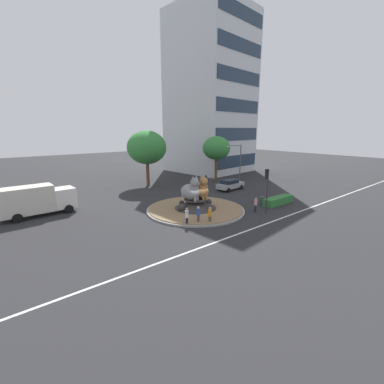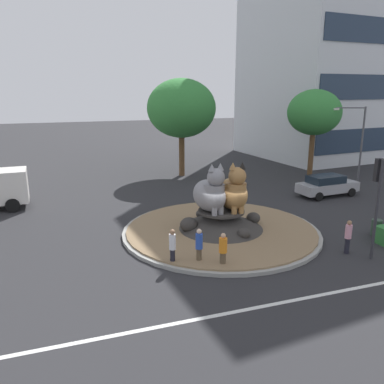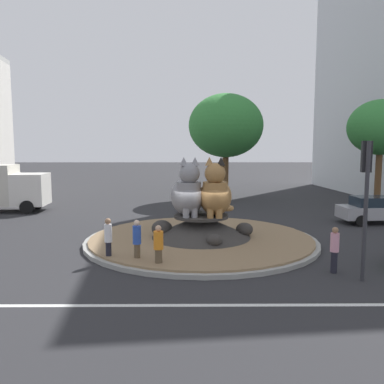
# 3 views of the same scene
# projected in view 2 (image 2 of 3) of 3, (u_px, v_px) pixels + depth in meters

# --- Properties ---
(ground_plane) EXTENTS (160.00, 160.00, 0.00)m
(ground_plane) POSITION_uv_depth(u_px,v_px,m) (221.00, 233.00, 22.00)
(ground_plane) COLOR #28282B
(lane_centreline) EXTENTS (112.00, 0.20, 0.01)m
(lane_centreline) POSITION_uv_depth(u_px,v_px,m) (299.00, 299.00, 15.04)
(lane_centreline) COLOR silver
(lane_centreline) RESTS_ON ground
(roundabout_island) EXTENTS (10.90, 10.90, 1.32)m
(roundabout_island) POSITION_uv_depth(u_px,v_px,m) (221.00, 225.00, 21.89)
(roundabout_island) COLOR gray
(roundabout_island) RESTS_ON ground
(cat_statue_grey) EXTENTS (1.92, 2.99, 2.73)m
(cat_statue_grey) POSITION_uv_depth(u_px,v_px,m) (211.00, 193.00, 21.21)
(cat_statue_grey) COLOR gray
(cat_statue_grey) RESTS_ON roundabout_island
(cat_statue_tabby) EXTENTS (1.96, 2.80, 2.75)m
(cat_statue_tabby) POSITION_uv_depth(u_px,v_px,m) (234.00, 192.00, 21.49)
(cat_statue_tabby) COLOR #9E703D
(cat_statue_tabby) RESTS_ON roundabout_island
(traffic_light_mast) EXTENTS (0.35, 0.46, 4.76)m
(traffic_light_mast) POSITION_uv_depth(u_px,v_px,m) (378.00, 190.00, 17.91)
(traffic_light_mast) COLOR #2D2D33
(traffic_light_mast) RESTS_ON ground
(office_tower) EXTENTS (15.47, 15.95, 31.65)m
(office_tower) POSITION_uv_depth(u_px,v_px,m) (326.00, 13.00, 43.61)
(office_tower) COLOR silver
(office_tower) RESTS_ON ground
(broadleaf_tree_behind_island) EXTENTS (4.62, 4.62, 7.75)m
(broadleaf_tree_behind_island) POSITION_uv_depth(u_px,v_px,m) (314.00, 113.00, 34.09)
(broadleaf_tree_behind_island) COLOR brown
(broadleaf_tree_behind_island) RESTS_ON ground
(second_tree_near_tower) EXTENTS (6.11, 6.11, 8.69)m
(second_tree_near_tower) POSITION_uv_depth(u_px,v_px,m) (181.00, 108.00, 34.90)
(second_tree_near_tower) COLOR brown
(second_tree_near_tower) RESTS_ON ground
(streetlight_arm) EXTENTS (2.73, 0.86, 6.35)m
(streetlight_arm) POSITION_uv_depth(u_px,v_px,m) (358.00, 138.00, 32.83)
(streetlight_arm) COLOR #4C4C51
(streetlight_arm) RESTS_ON ground
(pedestrian_white_shirt) EXTENTS (0.30, 0.30, 1.76)m
(pedestrian_white_shirt) POSITION_uv_depth(u_px,v_px,m) (172.00, 246.00, 17.61)
(pedestrian_white_shirt) COLOR black
(pedestrian_white_shirt) RESTS_ON ground
(pedestrian_blue_shirt) EXTENTS (0.32, 0.32, 1.75)m
(pedestrian_blue_shirt) POSITION_uv_depth(u_px,v_px,m) (199.00, 246.00, 17.71)
(pedestrian_blue_shirt) COLOR brown
(pedestrian_blue_shirt) RESTS_ON ground
(pedestrian_orange_shirt) EXTENTS (0.36, 0.36, 1.68)m
(pedestrian_orange_shirt) POSITION_uv_depth(u_px,v_px,m) (223.00, 250.00, 17.39)
(pedestrian_orange_shirt) COLOR brown
(pedestrian_orange_shirt) RESTS_ON ground
(pedestrian_pink_shirt) EXTENTS (0.31, 0.31, 1.69)m
(pedestrian_pink_shirt) POSITION_uv_depth(u_px,v_px,m) (348.00, 236.00, 19.02)
(pedestrian_pink_shirt) COLOR black
(pedestrian_pink_shirt) RESTS_ON ground
(sedan_on_far_lane) EXTENTS (4.75, 2.25, 1.58)m
(sedan_on_far_lane) POSITION_uv_depth(u_px,v_px,m) (327.00, 185.00, 29.29)
(sedan_on_far_lane) COLOR #99999E
(sedan_on_far_lane) RESTS_ON ground
(litter_bin) EXTENTS (0.56, 0.56, 0.90)m
(litter_bin) POSITION_uv_depth(u_px,v_px,m) (376.00, 228.00, 21.47)
(litter_bin) COLOR #2D4233
(litter_bin) RESTS_ON ground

